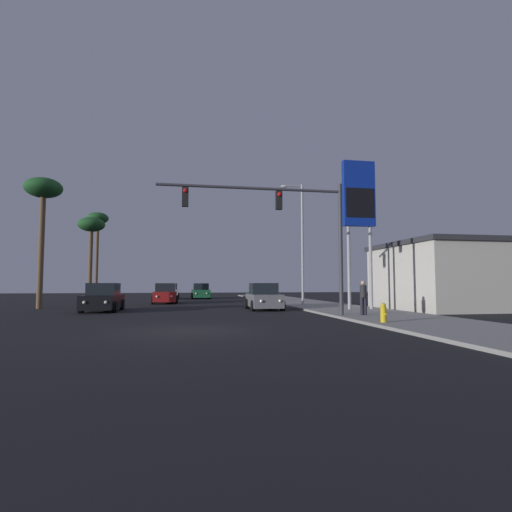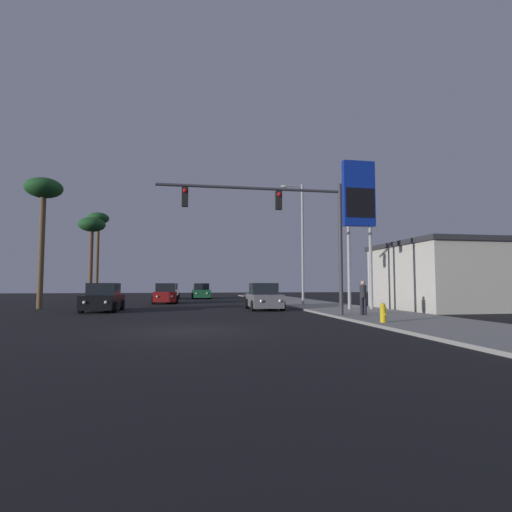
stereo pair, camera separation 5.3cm
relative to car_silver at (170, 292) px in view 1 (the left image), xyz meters
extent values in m
plane|color=black|center=(1.76, -29.95, -0.76)|extent=(120.00, 120.00, 0.00)
cube|color=gray|center=(11.26, -19.95, -0.70)|extent=(5.00, 60.00, 0.12)
cube|color=beige|center=(19.76, -21.02, 1.24)|extent=(10.00, 8.00, 4.00)
cube|color=#2D2D33|center=(19.76, -21.02, 3.39)|extent=(10.30, 8.30, 0.30)
cube|color=#B7B7BC|center=(0.00, -0.04, -0.18)|extent=(1.84, 4.22, 0.80)
cube|color=black|center=(0.00, 0.11, 0.57)|extent=(1.62, 2.02, 0.70)
cylinder|color=black|center=(-0.90, -1.34, -0.44)|extent=(0.24, 0.64, 0.64)
cylinder|color=black|center=(0.90, -1.34, -0.44)|extent=(0.24, 0.64, 0.64)
cylinder|color=black|center=(-0.90, 1.27, -0.44)|extent=(0.24, 0.64, 0.64)
cylinder|color=black|center=(0.90, 1.27, -0.44)|extent=(0.24, 0.64, 0.64)
sphere|color=#F2EACC|center=(-0.56, -2.16, -0.13)|extent=(0.18, 0.18, 0.18)
sphere|color=#F2EACC|center=(0.56, -2.16, -0.13)|extent=(0.18, 0.18, 0.18)
cube|color=slate|center=(6.59, -19.27, -0.18)|extent=(1.94, 4.26, 0.80)
cube|color=black|center=(6.59, -19.12, 0.57)|extent=(1.66, 2.05, 0.70)
cylinder|color=black|center=(5.69, -20.57, -0.44)|extent=(0.24, 0.64, 0.64)
cylinder|color=black|center=(7.49, -20.57, -0.44)|extent=(0.24, 0.64, 0.64)
cylinder|color=black|center=(5.69, -17.96, -0.44)|extent=(0.24, 0.64, 0.64)
cylinder|color=black|center=(7.49, -17.96, -0.44)|extent=(0.24, 0.64, 0.64)
sphere|color=#F2EACC|center=(6.03, -21.39, -0.13)|extent=(0.18, 0.18, 0.18)
sphere|color=#F2EACC|center=(7.15, -21.39, -0.13)|extent=(0.18, 0.18, 0.18)
cube|color=maroon|center=(0.04, -9.85, -0.18)|extent=(1.81, 4.21, 0.80)
cube|color=black|center=(0.04, -9.70, 0.57)|extent=(1.61, 2.01, 0.70)
cylinder|color=black|center=(-0.86, -11.15, -0.44)|extent=(0.24, 0.64, 0.64)
cylinder|color=black|center=(0.94, -11.15, -0.44)|extent=(0.24, 0.64, 0.64)
cylinder|color=black|center=(-0.86, -8.55, -0.44)|extent=(0.24, 0.64, 0.64)
cylinder|color=black|center=(0.94, -8.55, -0.44)|extent=(0.24, 0.64, 0.64)
sphere|color=#F2EACC|center=(-0.52, -11.97, -0.13)|extent=(0.18, 0.18, 0.18)
sphere|color=#F2EACC|center=(0.59, -11.97, -0.13)|extent=(0.18, 0.18, 0.18)
cube|color=#195933|center=(3.35, -0.10, -0.18)|extent=(1.90, 4.24, 0.80)
cube|color=black|center=(3.35, 0.05, 0.57)|extent=(1.65, 2.04, 0.70)
cylinder|color=black|center=(2.45, -1.40, -0.44)|extent=(0.24, 0.64, 0.64)
cylinder|color=black|center=(4.25, -1.40, -0.44)|extent=(0.24, 0.64, 0.64)
cylinder|color=black|center=(2.45, 1.20, -0.44)|extent=(0.24, 0.64, 0.64)
cylinder|color=black|center=(4.25, 1.20, -0.44)|extent=(0.24, 0.64, 0.64)
sphere|color=#F2EACC|center=(2.79, -2.22, -0.13)|extent=(0.18, 0.18, 0.18)
sphere|color=#F2EACC|center=(3.91, -2.22, -0.13)|extent=(0.18, 0.18, 0.18)
cube|color=black|center=(-3.15, -19.22, -0.18)|extent=(1.88, 4.24, 0.80)
cube|color=black|center=(-3.15, -19.07, 0.57)|extent=(1.64, 2.03, 0.70)
cylinder|color=black|center=(-4.05, -20.53, -0.44)|extent=(0.24, 0.64, 0.64)
cylinder|color=black|center=(-2.25, -20.53, -0.44)|extent=(0.24, 0.64, 0.64)
cylinder|color=black|center=(-4.05, -17.92, -0.44)|extent=(0.24, 0.64, 0.64)
cylinder|color=black|center=(-2.25, -17.92, -0.44)|extent=(0.24, 0.64, 0.64)
sphere|color=#F2EACC|center=(-3.71, -21.34, -0.13)|extent=(0.18, 0.18, 0.18)
sphere|color=#F2EACC|center=(-2.59, -21.34, -0.13)|extent=(0.18, 0.18, 0.18)
cylinder|color=#38383D|center=(9.21, -25.64, 2.61)|extent=(0.20, 0.20, 6.50)
cylinder|color=#38383D|center=(4.74, -25.64, 5.46)|extent=(8.95, 0.14, 0.14)
cube|color=black|center=(6.08, -25.64, 4.91)|extent=(0.30, 0.24, 0.90)
sphere|color=red|center=(6.08, -25.78, 5.18)|extent=(0.20, 0.20, 0.20)
cube|color=black|center=(1.61, -25.64, 4.91)|extent=(0.30, 0.24, 0.90)
sphere|color=red|center=(1.61, -25.78, 5.18)|extent=(0.20, 0.20, 0.20)
cylinder|color=#99999E|center=(10.26, -15.65, 3.86)|extent=(0.18, 0.18, 9.00)
cylinder|color=#99999E|center=(9.56, -15.65, 8.21)|extent=(1.40, 0.10, 0.10)
ellipsoid|color=silver|center=(8.86, -15.65, 8.16)|extent=(0.50, 0.24, 0.20)
cylinder|color=#99999E|center=(11.31, -21.73, 1.86)|extent=(0.20, 0.20, 5.00)
cylinder|color=#99999E|center=(12.71, -21.73, 1.86)|extent=(0.20, 0.20, 5.00)
cube|color=navy|center=(12.01, -21.73, 6.36)|extent=(2.00, 0.40, 4.00)
cube|color=black|center=(12.01, -21.94, 5.76)|extent=(1.80, 0.03, 1.80)
cylinder|color=gold|center=(9.37, -29.54, -0.34)|extent=(0.24, 0.24, 0.60)
sphere|color=gold|center=(9.37, -29.54, 0.02)|extent=(0.20, 0.20, 0.20)
cylinder|color=gold|center=(9.37, -29.71, -0.31)|extent=(0.08, 0.10, 0.08)
cylinder|color=#23232D|center=(10.11, -26.00, -0.22)|extent=(0.16, 0.16, 0.85)
cylinder|color=#23232D|center=(10.29, -26.00, -0.22)|extent=(0.16, 0.16, 0.85)
cylinder|color=#262628|center=(10.20, -26.00, 0.51)|extent=(0.32, 0.32, 0.60)
sphere|color=tan|center=(10.20, -26.00, 0.92)|extent=(0.22, 0.22, 0.22)
cylinder|color=brown|center=(-8.42, 4.05, 3.61)|extent=(0.36, 0.36, 8.75)
ellipsoid|color=#1E5123|center=(-8.42, 4.05, 8.47)|extent=(2.40, 2.40, 1.32)
cylinder|color=brown|center=(-7.75, -15.95, 3.01)|extent=(0.36, 0.36, 7.55)
ellipsoid|color=#1E5123|center=(-7.75, -15.95, 7.27)|extent=(2.40, 2.40, 1.32)
cylinder|color=brown|center=(-6.88, -5.95, 2.53)|extent=(0.36, 0.36, 6.58)
ellipsoid|color=#1E5123|center=(-6.88, -5.95, 6.30)|extent=(2.40, 2.40, 1.32)
camera|label=1|loc=(1.65, -44.26, 0.88)|focal=28.00mm
camera|label=2|loc=(1.70, -44.27, 0.88)|focal=28.00mm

